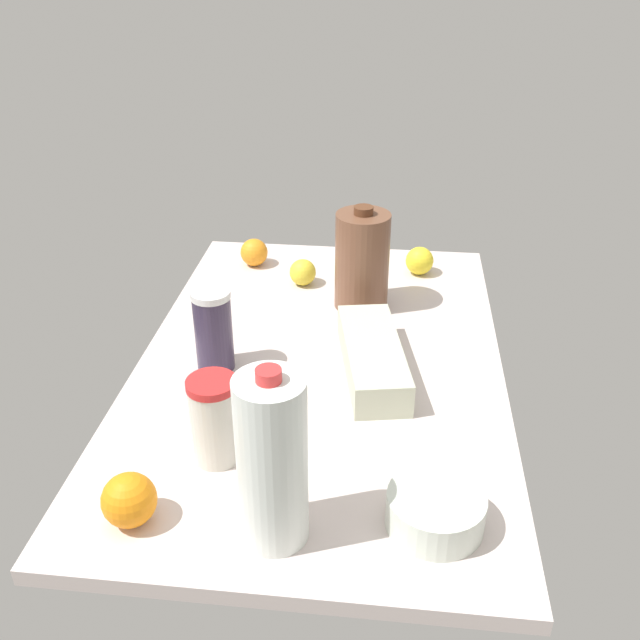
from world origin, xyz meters
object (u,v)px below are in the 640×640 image
Objects in this scene: tumbler_cup at (215,420)px; milk_jug at (272,462)px; mixing_bowl at (435,510)px; orange_beside_bowl at (254,252)px; shaker_bottle at (213,330)px; chocolate_milk_jug at (362,261)px; lemon_near_front at (303,272)px; egg_carton at (373,357)px; orange_loose at (129,500)px; lemon_by_jug at (420,261)px.

milk_jug is at bearing -141.86° from tumbler_cup.
orange_beside_bowl reaches higher than mixing_bowl.
milk_jug is 1.87× the size of tumbler_cup.
chocolate_milk_jug is (30.52, -28.19, 2.86)cm from shaker_bottle.
lemon_near_front is (79.70, 31.00, 0.40)cm from mixing_bowl.
chocolate_milk_jug is 3.42× the size of orange_beside_bowl.
orange_beside_bowl is at bearing 1.82° from shaker_bottle.
egg_carton is 3.81× the size of orange_loose.
chocolate_milk_jug reaches higher than orange_loose.
lemon_by_jug is (-0.44, -43.88, -0.02)cm from orange_beside_bowl.
chocolate_milk_jug is at bearing -19.97° from tumbler_cup.
chocolate_milk_jug is 36.51cm from orange_beside_bowl.
lemon_near_front is at bearing 58.50° from chocolate_milk_jug.
lemon_by_jug reaches higher than lemon_near_front.
mixing_bowl is 89.39cm from lemon_by_jug.
shaker_bottle is 1.11× the size of tumbler_cup.
orange_beside_bowl reaches higher than egg_carton.
shaker_bottle is 0.54× the size of egg_carton.
tumbler_cup reaches higher than lemon_near_front.
orange_beside_bowl is (48.45, 33.91, 0.15)cm from egg_carton.
mixing_bowl is 46.71cm from orange_loose.
egg_carton is 4.44× the size of orange_beside_bowl.
shaker_bottle is 28.74cm from tumbler_cup.
lemon_by_jug is (89.37, 1.57, 0.67)cm from mixing_bowl.
chocolate_milk_jug is 30.35cm from egg_carton.
lemon_by_jug is at bearing -24.51° from tumbler_cup.
orange_loose is (-45.69, 34.95, 0.76)cm from egg_carton.
milk_jug is (-44.21, -19.80, 5.26)cm from shaker_bottle.
tumbler_cup is at bearing 155.49° from lemon_by_jug.
lemon_near_front is 17.64cm from orange_beside_bowl.
egg_carton is (-28.93, -4.12, -8.21)cm from chocolate_milk_jug.
orange_loose is 1.17× the size of lemon_by_jug.
shaker_bottle is 2.43× the size of lemon_by_jug.
lemon_near_front is at bearing -10.45° from orange_loose.
lemon_near_front is 0.79× the size of orange_loose.
lemon_by_jug is at bearing -25.62° from orange_loose.
shaker_bottle reaches higher than tumbler_cup.
tumbler_cup is (-29.46, 25.34, 4.49)cm from egg_carton.
egg_carton is 42.95cm from mixing_bowl.
shaker_bottle reaches higher than egg_carton.
shaker_bottle is 50.33cm from orange_beside_bowl.
chocolate_milk_jug is 72.55cm from mixing_bowl.
milk_jug reaches higher than lemon_by_jug.
mixing_bowl is 1.77× the size of orange_loose.
orange_loose is at bearing 154.38° from lemon_by_jug.
milk_jug reaches higher than egg_carton.
mixing_bowl is at bearing -79.56° from milk_jug.
milk_jug is 48.65cm from egg_carton.
shaker_bottle is at bearing -3.42° from orange_loose.
orange_loose is (-94.13, 1.05, 0.61)cm from orange_beside_bowl.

